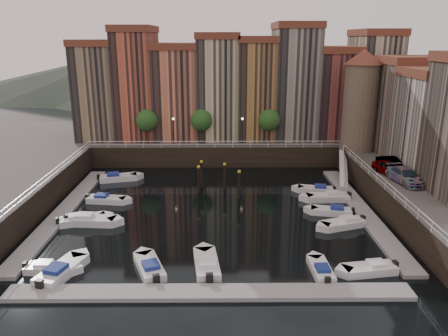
{
  "coord_description": "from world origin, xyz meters",
  "views": [
    {
      "loc": [
        0.86,
        -45.21,
        18.19
      ],
      "look_at": [
        1.23,
        4.0,
        3.51
      ],
      "focal_mm": 35.0,
      "sensor_mm": 36.0,
      "label": 1
    }
  ],
  "objects_px": {
    "gangway": "(343,166)",
    "boat_left_1": "(90,220)",
    "boat_left_2": "(81,220)",
    "car_c": "(405,177)",
    "boat_left_0": "(49,268)",
    "car_a": "(388,169)",
    "corner_tower": "(360,99)",
    "mooring_pilings": "(216,179)",
    "car_b": "(391,165)"
  },
  "relations": [
    {
      "from": "car_b",
      "to": "boat_left_2",
      "type": "bearing_deg",
      "value": -172.62
    },
    {
      "from": "car_c",
      "to": "boat_left_2",
      "type": "bearing_deg",
      "value": 176.58
    },
    {
      "from": "boat_left_0",
      "to": "car_b",
      "type": "xyz_separation_m",
      "value": [
        33.97,
        17.67,
        3.47
      ]
    },
    {
      "from": "corner_tower",
      "to": "gangway",
      "type": "bearing_deg",
      "value": -122.8
    },
    {
      "from": "gangway",
      "to": "boat_left_2",
      "type": "relative_size",
      "value": 1.69
    },
    {
      "from": "gangway",
      "to": "boat_left_1",
      "type": "bearing_deg",
      "value": -154.4
    },
    {
      "from": "boat_left_0",
      "to": "car_b",
      "type": "relative_size",
      "value": 0.88
    },
    {
      "from": "corner_tower",
      "to": "car_b",
      "type": "distance_m",
      "value": 12.28
    },
    {
      "from": "boat_left_2",
      "to": "car_a",
      "type": "xyz_separation_m",
      "value": [
        33.6,
        6.57,
        3.39
      ]
    },
    {
      "from": "boat_left_2",
      "to": "boat_left_1",
      "type": "bearing_deg",
      "value": -35.71
    },
    {
      "from": "corner_tower",
      "to": "car_c",
      "type": "bearing_deg",
      "value": -86.77
    },
    {
      "from": "boat_left_2",
      "to": "car_a",
      "type": "relative_size",
      "value": 1.09
    },
    {
      "from": "corner_tower",
      "to": "mooring_pilings",
      "type": "height_order",
      "value": "corner_tower"
    },
    {
      "from": "car_b",
      "to": "car_c",
      "type": "height_order",
      "value": "car_b"
    },
    {
      "from": "mooring_pilings",
      "to": "boat_left_1",
      "type": "relative_size",
      "value": 0.98
    },
    {
      "from": "mooring_pilings",
      "to": "car_b",
      "type": "height_order",
      "value": "car_b"
    },
    {
      "from": "gangway",
      "to": "car_b",
      "type": "height_order",
      "value": "car_b"
    },
    {
      "from": "mooring_pilings",
      "to": "boat_left_0",
      "type": "relative_size",
      "value": 1.23
    },
    {
      "from": "mooring_pilings",
      "to": "car_a",
      "type": "relative_size",
      "value": 1.15
    },
    {
      "from": "car_a",
      "to": "boat_left_1",
      "type": "bearing_deg",
      "value": 174.72
    },
    {
      "from": "boat_left_1",
      "to": "car_b",
      "type": "bearing_deg",
      "value": 17.92
    },
    {
      "from": "car_b",
      "to": "mooring_pilings",
      "type": "bearing_deg",
      "value": 170.54
    },
    {
      "from": "mooring_pilings",
      "to": "boat_left_0",
      "type": "height_order",
      "value": "mooring_pilings"
    },
    {
      "from": "boat_left_0",
      "to": "car_a",
      "type": "height_order",
      "value": "car_a"
    },
    {
      "from": "boat_left_0",
      "to": "gangway",
      "type": "bearing_deg",
      "value": 41.45
    },
    {
      "from": "boat_left_2",
      "to": "car_b",
      "type": "xyz_separation_m",
      "value": [
        34.35,
        7.94,
        3.42
      ]
    },
    {
      "from": "boat_left_2",
      "to": "car_c",
      "type": "relative_size",
      "value": 0.9
    },
    {
      "from": "boat_left_2",
      "to": "mooring_pilings",
      "type": "bearing_deg",
      "value": 14.1
    },
    {
      "from": "boat_left_1",
      "to": "car_b",
      "type": "xyz_separation_m",
      "value": [
        33.36,
        8.21,
        3.39
      ]
    },
    {
      "from": "gangway",
      "to": "boat_left_2",
      "type": "height_order",
      "value": "gangway"
    },
    {
      "from": "boat_left_1",
      "to": "car_b",
      "type": "height_order",
      "value": "car_b"
    },
    {
      "from": "corner_tower",
      "to": "mooring_pilings",
      "type": "bearing_deg",
      "value": -155.39
    },
    {
      "from": "corner_tower",
      "to": "car_c",
      "type": "height_order",
      "value": "corner_tower"
    },
    {
      "from": "gangway",
      "to": "boat_left_0",
      "type": "distance_m",
      "value": 38.33
    },
    {
      "from": "boat_left_2",
      "to": "car_c",
      "type": "height_order",
      "value": "car_c"
    },
    {
      "from": "boat_left_1",
      "to": "boat_left_2",
      "type": "xyz_separation_m",
      "value": [
        -0.99,
        0.27,
        -0.03
      ]
    },
    {
      "from": "boat_left_1",
      "to": "gangway",
      "type": "bearing_deg",
      "value": 29.69
    },
    {
      "from": "mooring_pilings",
      "to": "car_b",
      "type": "relative_size",
      "value": 1.08
    },
    {
      "from": "mooring_pilings",
      "to": "car_a",
      "type": "xyz_separation_m",
      "value": [
        19.94,
        -2.75,
        2.12
      ]
    },
    {
      "from": "car_c",
      "to": "mooring_pilings",
      "type": "bearing_deg",
      "value": 155.0
    },
    {
      "from": "corner_tower",
      "to": "boat_left_1",
      "type": "distance_m",
      "value": 38.68
    },
    {
      "from": "car_b",
      "to": "car_c",
      "type": "xyz_separation_m",
      "value": [
        -0.08,
        -4.41,
        -0.0
      ]
    },
    {
      "from": "gangway",
      "to": "boat_left_1",
      "type": "relative_size",
      "value": 1.58
    },
    {
      "from": "car_a",
      "to": "car_b",
      "type": "xyz_separation_m",
      "value": [
        0.75,
        1.37,
        0.03
      ]
    },
    {
      "from": "car_a",
      "to": "corner_tower",
      "type": "bearing_deg",
      "value": 73.68
    },
    {
      "from": "boat_left_0",
      "to": "car_b",
      "type": "bearing_deg",
      "value": 30.87
    },
    {
      "from": "boat_left_2",
      "to": "car_b",
      "type": "relative_size",
      "value": 1.02
    },
    {
      "from": "gangway",
      "to": "boat_left_2",
      "type": "xyz_separation_m",
      "value": [
        -30.53,
        -13.88,
        -1.54
      ]
    },
    {
      "from": "boat_left_1",
      "to": "car_a",
      "type": "distance_m",
      "value": 33.49
    },
    {
      "from": "gangway",
      "to": "car_c",
      "type": "height_order",
      "value": "car_c"
    }
  ]
}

